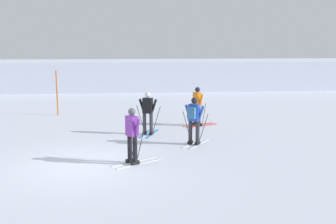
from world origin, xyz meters
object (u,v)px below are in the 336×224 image
object	(u,v)px
skier_orange	(198,105)
trail_marker_pole	(57,93)
skier_blue	(194,119)
skier_purple	(132,134)
skier_black	(148,112)

from	to	relation	value
skier_orange	trail_marker_pole	distance (m)	7.33
skier_blue	trail_marker_pole	distance (m)	8.73
skier_purple	trail_marker_pole	world-z (taller)	trail_marker_pole
skier_purple	skier_orange	distance (m)	5.99
skier_blue	trail_marker_pole	world-z (taller)	trail_marker_pole
skier_black	trail_marker_pole	distance (m)	6.40
trail_marker_pole	skier_blue	bearing A→B (deg)	-46.98
skier_purple	skier_black	size ratio (longest dim) A/B	1.00
skier_purple	skier_black	bearing A→B (deg)	81.14
skier_purple	skier_orange	bearing A→B (deg)	61.99
skier_orange	skier_blue	world-z (taller)	same
skier_blue	trail_marker_pole	bearing A→B (deg)	133.02
skier_purple	skier_black	xyz separation A→B (m)	(0.59, 3.78, 0.00)
skier_black	skier_purple	bearing A→B (deg)	-98.86
skier_blue	skier_black	xyz separation A→B (m)	(-1.57, 1.72, -0.04)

